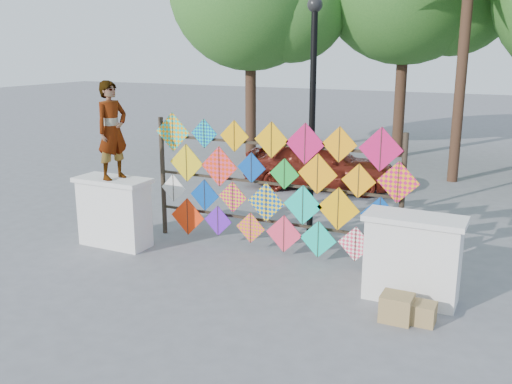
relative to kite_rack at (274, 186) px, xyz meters
The scene contains 9 objects.
ground 1.43m from the kite_rack, 97.18° to the right, with size 80.00×80.00×0.00m, color slate.
parapet_left 3.00m from the kite_rack, 161.55° to the right, with size 1.40×0.65×1.28m.
parapet_right 2.83m from the kite_rack, 19.65° to the right, with size 1.40×0.65×1.28m.
kite_rack is the anchor object (origin of this frame).
vendor_woman 3.03m from the kite_rack, 161.14° to the right, with size 0.64×0.42×1.74m, color #99999E.
sedan 5.05m from the kite_rack, 100.59° to the left, with size 1.54×3.83×1.30m, color #5F1A10.
lamppost 1.95m from the kite_rack, 80.70° to the left, with size 0.28×0.28×4.46m.
cardboard_box_near 3.24m from the kite_rack, 32.88° to the right, with size 0.41×0.37×0.37m, color #99774A.
cardboard_box_far 3.49m from the kite_rack, 28.75° to the right, with size 0.34×0.31×0.29m, color #99774A.
Camera 1 is at (4.06, -8.08, 3.59)m, focal length 40.00 mm.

